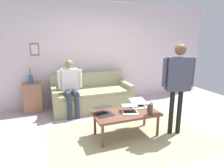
# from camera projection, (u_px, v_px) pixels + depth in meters

# --- Properties ---
(ground_plane) EXTENTS (7.68, 7.68, 0.00)m
(ground_plane) POSITION_uv_depth(u_px,v_px,m) (128.00, 136.00, 3.51)
(ground_plane) COLOR #B5A1A1
(area_rug) EXTENTS (2.79, 1.88, 0.01)m
(area_rug) POSITION_uv_depth(u_px,v_px,m) (128.00, 137.00, 3.46)
(area_rug) COLOR tan
(area_rug) RESTS_ON ground_plane
(back_wall) EXTENTS (7.04, 0.11, 2.70)m
(back_wall) POSITION_uv_depth(u_px,v_px,m) (94.00, 53.00, 5.19)
(back_wall) COLOR silver
(back_wall) RESTS_ON ground_plane
(couch) EXTENTS (1.93, 0.86, 0.88)m
(couch) POSITION_uv_depth(u_px,v_px,m) (92.00, 97.00, 4.83)
(couch) COLOR gray
(couch) RESTS_ON ground_plane
(coffee_table) EXTENTS (1.18, 0.60, 0.45)m
(coffee_table) POSITION_uv_depth(u_px,v_px,m) (126.00, 115.00, 3.46)
(coffee_table) COLOR brown
(coffee_table) RESTS_ON ground_plane
(laptop_left) EXTENTS (0.36, 0.37, 0.12)m
(laptop_left) POSITION_uv_depth(u_px,v_px,m) (130.00, 110.00, 3.45)
(laptop_left) COLOR silver
(laptop_left) RESTS_ON coffee_table
(laptop_center) EXTENTS (0.34, 0.37, 0.14)m
(laptop_center) POSITION_uv_depth(u_px,v_px,m) (103.00, 112.00, 3.37)
(laptop_center) COLOR #28282D
(laptop_center) RESTS_ON coffee_table
(laptop_right) EXTENTS (0.32, 0.35, 0.13)m
(laptop_right) POSITION_uv_depth(u_px,v_px,m) (139.00, 104.00, 3.75)
(laptop_right) COLOR silver
(laptop_right) RESTS_ON coffee_table
(french_press) EXTENTS (0.10, 0.08, 0.24)m
(french_press) POSITION_uv_depth(u_px,v_px,m) (150.00, 108.00, 3.35)
(french_press) COLOR #4C3323
(french_press) RESTS_ON coffee_table
(side_shelf) EXTENTS (0.42, 0.32, 0.70)m
(side_shelf) POSITION_uv_depth(u_px,v_px,m) (33.00, 98.00, 4.61)
(side_shelf) COLOR #93674A
(side_shelf) RESTS_ON ground_plane
(flower_vase) EXTENTS (0.10, 0.11, 0.39)m
(flower_vase) POSITION_uv_depth(u_px,v_px,m) (31.00, 77.00, 4.48)
(flower_vase) COLOR #33597A
(flower_vase) RESTS_ON side_shelf
(person_standing) EXTENTS (0.58, 0.29, 1.66)m
(person_standing) POSITION_uv_depth(u_px,v_px,m) (178.00, 78.00, 3.37)
(person_standing) COLOR black
(person_standing) RESTS_ON ground_plane
(person_seated) EXTENTS (0.55, 0.51, 1.28)m
(person_seated) POSITION_uv_depth(u_px,v_px,m) (70.00, 84.00, 4.34)
(person_seated) COLOR #2F3849
(person_seated) RESTS_ON ground_plane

